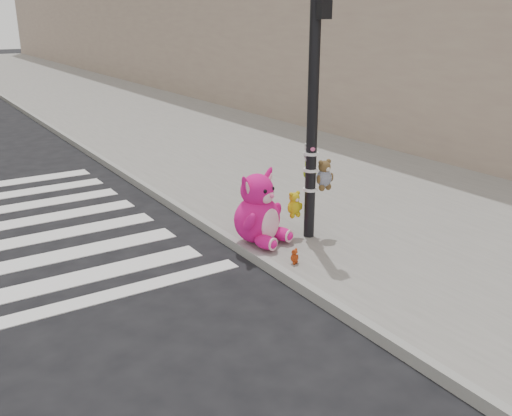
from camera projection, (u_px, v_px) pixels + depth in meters
ground at (218, 349)px, 6.07m from camera, size 120.00×120.00×0.00m
sidewalk_near at (202, 134)px, 16.57m from camera, size 7.00×80.00×0.14m
curb_edge at (84, 149)px, 14.81m from camera, size 0.12×80.00×0.15m
signal_pole at (313, 134)px, 8.29m from camera, size 0.72×0.49×4.00m
pink_bunny at (259, 213)px, 8.39m from camera, size 0.91×0.99×1.12m
red_teddy at (295, 256)px, 7.77m from camera, size 0.17×0.15×0.22m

